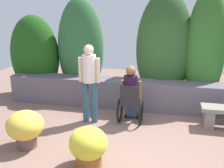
% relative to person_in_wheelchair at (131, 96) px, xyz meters
% --- Properties ---
extents(ground_plane, '(12.74, 12.74, 0.00)m').
position_rel_person_in_wheelchair_xyz_m(ground_plane, '(0.32, -1.23, -0.62)').
color(ground_plane, '#816256').
extents(stone_retaining_wall, '(7.44, 0.57, 0.74)m').
position_rel_person_in_wheelchair_xyz_m(stone_retaining_wall, '(0.32, 0.91, -0.25)').
color(stone_retaining_wall, '#605864').
rests_on(stone_retaining_wall, ground).
extents(hedge_backdrop, '(7.73, 1.16, 3.01)m').
position_rel_person_in_wheelchair_xyz_m(hedge_backdrop, '(-0.19, 1.51, 0.72)').
color(hedge_backdrop, '#1F5217').
rests_on(hedge_backdrop, ground).
extents(person_in_wheelchair, '(0.53, 0.66, 1.33)m').
position_rel_person_in_wheelchair_xyz_m(person_in_wheelchair, '(0.00, 0.00, 0.00)').
color(person_in_wheelchair, black).
rests_on(person_in_wheelchair, ground).
extents(person_standing_companion, '(0.49, 0.30, 1.77)m').
position_rel_person_in_wheelchair_xyz_m(person_standing_companion, '(-0.90, -0.16, 0.40)').
color(person_standing_companion, '#2D5166').
rests_on(person_standing_companion, ground).
extents(flower_pot_purple_near, '(0.63, 0.63, 0.69)m').
position_rel_person_in_wheelchair_xyz_m(flower_pot_purple_near, '(-0.41, -1.84, -0.26)').
color(flower_pot_purple_near, '#945627').
rests_on(flower_pot_purple_near, ground).
extents(flower_pot_terracotta_by_wall, '(0.68, 0.68, 0.71)m').
position_rel_person_in_wheelchair_xyz_m(flower_pot_terracotta_by_wall, '(-1.73, -1.50, -0.23)').
color(flower_pot_terracotta_by_wall, brown).
rests_on(flower_pot_terracotta_by_wall, ground).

